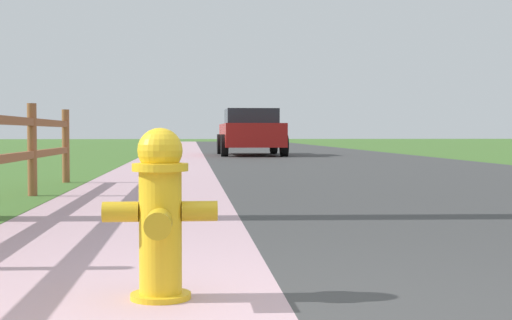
% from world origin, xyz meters
% --- Properties ---
extents(ground_plane, '(120.00, 120.00, 0.00)m').
position_xyz_m(ground_plane, '(0.00, 25.00, 0.00)').
color(ground_plane, '#426C2B').
extents(road_asphalt, '(7.00, 66.00, 0.01)m').
position_xyz_m(road_asphalt, '(3.50, 27.00, 0.00)').
color(road_asphalt, '#3B3B3B').
rests_on(road_asphalt, ground).
extents(curb_concrete, '(6.00, 66.00, 0.01)m').
position_xyz_m(curb_concrete, '(-3.00, 27.00, 0.00)').
color(curb_concrete, '#BF99A4').
rests_on(curb_concrete, ground).
extents(grass_verge, '(5.00, 66.00, 0.00)m').
position_xyz_m(grass_verge, '(-4.50, 27.00, 0.01)').
color(grass_verge, '#426C2B').
rests_on(grass_verge, ground).
extents(fire_hydrant, '(0.52, 0.43, 0.78)m').
position_xyz_m(fire_hydrant, '(-0.57, 0.75, 0.40)').
color(fire_hydrant, yellow).
rests_on(fire_hydrant, ground).
extents(parked_suv_red, '(2.13, 4.60, 1.54)m').
position_xyz_m(parked_suv_red, '(1.57, 22.21, 0.78)').
color(parked_suv_red, maroon).
rests_on(parked_suv_red, ground).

